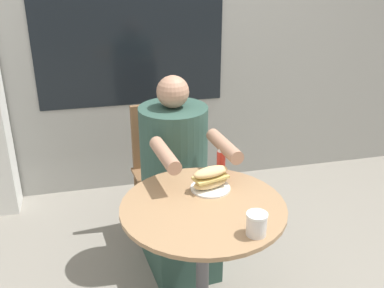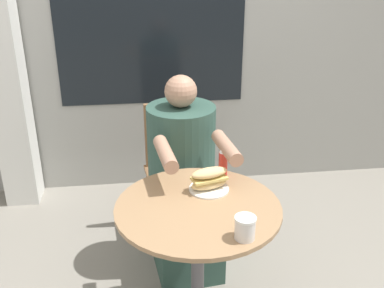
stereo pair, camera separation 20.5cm
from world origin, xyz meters
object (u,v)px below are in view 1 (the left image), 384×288
seated_diner (177,190)px  diner_chair (163,160)px  cafe_table (203,242)px  sandwich_on_plate (211,179)px  drink_cup (257,224)px  condiment_bottle (221,160)px

seated_diner → diner_chair: bearing=-94.2°
cafe_table → sandwich_on_plate: bearing=62.5°
drink_cup → condiment_bottle: size_ratio=0.59×
cafe_table → drink_cup: 0.38m
condiment_bottle → sandwich_on_plate: bearing=-124.5°
sandwich_on_plate → cafe_table: bearing=-117.5°
diner_chair → sandwich_on_plate: bearing=90.0°
diner_chair → drink_cup: diner_chair is taller
cafe_table → condiment_bottle: 0.41m
cafe_table → condiment_bottle: (0.16, 0.26, 0.27)m
cafe_table → drink_cup: bearing=-60.2°
diner_chair → cafe_table: bearing=84.7°
sandwich_on_plate → condiment_bottle: condiment_bottle is taller
diner_chair → drink_cup: size_ratio=9.27×
cafe_table → diner_chair: bearing=91.3°
sandwich_on_plate → drink_cup: sandwich_on_plate is taller
condiment_bottle → drink_cup: bearing=-91.3°
seated_diner → sandwich_on_plate: seated_diner is taller
cafe_table → drink_cup: (0.15, -0.25, 0.24)m
cafe_table → sandwich_on_plate: (0.07, 0.13, 0.24)m
seated_diner → drink_cup: bearing=93.9°
sandwich_on_plate → drink_cup: (0.08, -0.39, -0.00)m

